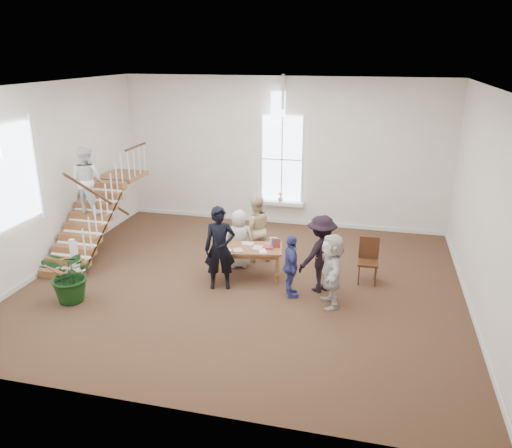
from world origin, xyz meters
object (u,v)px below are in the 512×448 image
(elderly_woman, at_px, (239,239))
(side_chair, at_px, (368,257))
(woman_cluster_b, at_px, (321,254))
(floor_plant, at_px, (71,275))
(library_table, at_px, (246,251))
(woman_cluster_a, at_px, (291,266))
(police_officer, at_px, (220,248))
(woman_cluster_c, at_px, (332,270))
(person_yellow, at_px, (256,229))

(elderly_woman, bearing_deg, side_chair, 165.61)
(side_chair, bearing_deg, woman_cluster_b, -145.03)
(floor_plant, bearing_deg, library_table, 31.47)
(woman_cluster_a, distance_m, woman_cluster_b, 0.77)
(police_officer, height_order, woman_cluster_a, police_officer)
(elderly_woman, height_order, woman_cluster_c, woman_cluster_c)
(side_chair, bearing_deg, police_officer, -161.55)
(police_officer, xyz_separation_m, woman_cluster_c, (2.54, -0.24, -0.16))
(woman_cluster_c, xyz_separation_m, side_chair, (0.74, 1.40, -0.21))
(woman_cluster_a, bearing_deg, person_yellow, 14.62)
(person_yellow, bearing_deg, side_chair, 145.31)
(woman_cluster_c, bearing_deg, side_chair, 136.99)
(person_yellow, distance_m, woman_cluster_c, 2.93)
(person_yellow, xyz_separation_m, woman_cluster_b, (1.84, -1.34, 0.03))
(police_officer, relative_size, woman_cluster_b, 1.09)
(person_yellow, bearing_deg, floor_plant, 20.48)
(elderly_woman, height_order, woman_cluster_a, elderly_woman)
(police_officer, bearing_deg, woman_cluster_a, -19.05)
(library_table, bearing_deg, woman_cluster_b, -18.04)
(police_officer, height_order, elderly_woman, police_officer)
(woman_cluster_b, distance_m, floor_plant, 5.48)
(woman_cluster_b, height_order, woman_cluster_c, woman_cluster_b)
(woman_cluster_b, bearing_deg, side_chair, 169.04)
(woman_cluster_b, height_order, floor_plant, woman_cluster_b)
(person_yellow, height_order, floor_plant, person_yellow)
(floor_plant, bearing_deg, woman_cluster_c, 12.06)
(woman_cluster_b, distance_m, woman_cluster_c, 0.72)
(woman_cluster_a, bearing_deg, side_chair, -73.81)
(woman_cluster_a, bearing_deg, woman_cluster_b, -73.27)
(elderly_woman, relative_size, woman_cluster_a, 1.03)
(library_table, height_order, side_chair, side_chair)
(police_officer, bearing_deg, woman_cluster_b, -7.28)
(library_table, distance_m, woman_cluster_a, 1.39)
(library_table, bearing_deg, elderly_woman, 107.95)
(woman_cluster_c, relative_size, floor_plant, 1.29)
(police_officer, bearing_deg, library_table, 38.40)
(library_table, distance_m, floor_plant, 3.93)
(person_yellow, distance_m, side_chair, 2.95)
(library_table, relative_size, person_yellow, 1.04)
(woman_cluster_b, xyz_separation_m, woman_cluster_c, (0.30, -0.65, -0.08))
(police_officer, distance_m, woman_cluster_b, 2.28)
(library_table, height_order, person_yellow, person_yellow)
(elderly_woman, distance_m, woman_cluster_b, 2.31)
(police_officer, xyz_separation_m, floor_plant, (-2.92, -1.41, -0.34))
(elderly_woman, relative_size, woman_cluster_c, 0.91)
(woman_cluster_b, bearing_deg, elderly_woman, -68.42)
(woman_cluster_a, height_order, floor_plant, woman_cluster_a)
(library_table, bearing_deg, floor_plant, -159.23)
(person_yellow, bearing_deg, woman_cluster_c, 113.97)
(elderly_woman, bearing_deg, person_yellow, -133.74)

